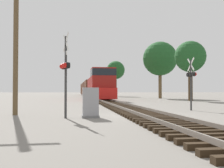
# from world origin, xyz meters

# --- Properties ---
(ground_plane) EXTENTS (400.00, 400.00, 0.00)m
(ground_plane) POSITION_xyz_m (0.00, 0.00, 0.00)
(ground_plane) COLOR slate
(rail_track_bed) EXTENTS (2.60, 160.00, 0.31)m
(rail_track_bed) POSITION_xyz_m (0.00, -0.00, 0.14)
(rail_track_bed) COLOR black
(rail_track_bed) RESTS_ON ground
(freight_train) EXTENTS (3.12, 60.92, 4.34)m
(freight_train) POSITION_xyz_m (0.00, 47.62, 1.87)
(freight_train) COLOR maroon
(freight_train) RESTS_ON ground
(crossing_signal_near) EXTENTS (0.56, 1.01, 4.26)m
(crossing_signal_near) POSITION_xyz_m (-4.26, -0.61, 2.47)
(crossing_signal_near) COLOR #333333
(crossing_signal_near) RESTS_ON ground
(crossing_signal_far) EXTENTS (0.37, 1.01, 3.66)m
(crossing_signal_far) POSITION_xyz_m (4.26, 3.35, 2.30)
(crossing_signal_far) COLOR #333333
(crossing_signal_far) RESTS_ON ground
(relay_cabinet) EXTENTS (0.87, 0.65, 1.52)m
(relay_cabinet) POSITION_xyz_m (-2.99, -0.53, 0.75)
(relay_cabinet) COLOR slate
(relay_cabinet) RESTS_ON ground
(utility_pole) EXTENTS (1.80, 0.28, 7.75)m
(utility_pole) POSITION_xyz_m (-7.08, 1.52, 4.01)
(utility_pole) COLOR brown
(utility_pole) RESTS_ON ground
(tree_far_right) EXTENTS (4.16, 4.16, 8.03)m
(tree_far_right) POSITION_xyz_m (11.63, 19.30, 5.87)
(tree_far_right) COLOR #473521
(tree_far_right) RESTS_ON ground
(tree_mid_background) EXTENTS (6.01, 6.01, 10.04)m
(tree_mid_background) POSITION_xyz_m (11.27, 30.62, 7.01)
(tree_mid_background) COLOR brown
(tree_mid_background) RESTS_ON ground
(tree_deep_background) EXTENTS (4.38, 4.38, 8.55)m
(tree_deep_background) POSITION_xyz_m (6.19, 48.48, 6.30)
(tree_deep_background) COLOR #473521
(tree_deep_background) RESTS_ON ground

